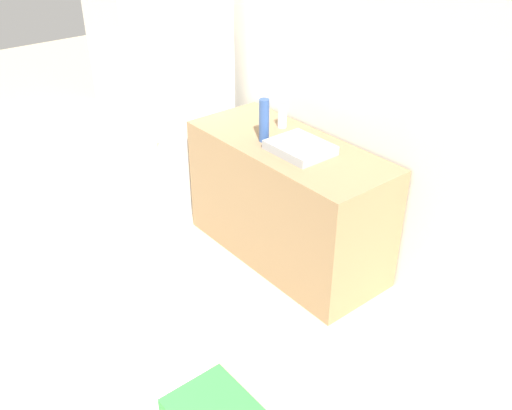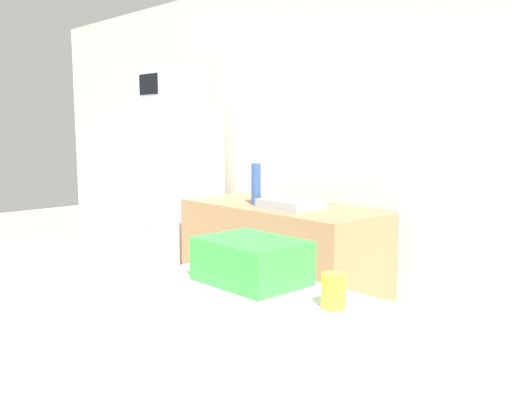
# 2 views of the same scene
# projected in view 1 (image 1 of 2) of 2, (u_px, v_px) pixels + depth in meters

# --- Properties ---
(wall_back) EXTENTS (8.00, 0.06, 2.60)m
(wall_back) POSITION_uv_depth(u_px,v_px,m) (340.00, 77.00, 3.76)
(wall_back) COLOR silver
(wall_back) RESTS_ON ground_plane
(refrigerator) EXTENTS (0.58, 0.67, 1.65)m
(refrigerator) POSITION_uv_depth(u_px,v_px,m) (182.00, 106.00, 4.61)
(refrigerator) COLOR silver
(refrigerator) RESTS_ON ground_plane
(counter) EXTENTS (1.53, 0.64, 0.90)m
(counter) POSITION_uv_depth(u_px,v_px,m) (287.00, 201.00, 4.05)
(counter) COLOR #937551
(counter) RESTS_ON ground_plane
(sink_basin) EXTENTS (0.39, 0.32, 0.06)m
(sink_basin) POSITION_uv_depth(u_px,v_px,m) (300.00, 148.00, 3.70)
(sink_basin) COLOR #9EA3A8
(sink_basin) RESTS_ON counter
(bottle_tall) EXTENTS (0.07, 0.07, 0.30)m
(bottle_tall) POSITION_uv_depth(u_px,v_px,m) (264.00, 120.00, 3.79)
(bottle_tall) COLOR #2D4C8C
(bottle_tall) RESTS_ON counter
(bottle_short) EXTENTS (0.06, 0.06, 0.15)m
(bottle_short) POSITION_uv_depth(u_px,v_px,m) (282.00, 117.00, 4.03)
(bottle_short) COLOR silver
(bottle_short) RESTS_ON counter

